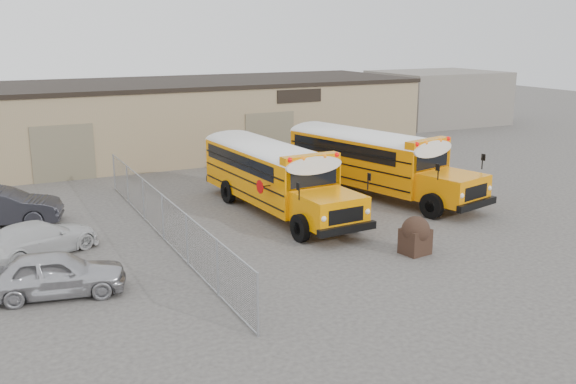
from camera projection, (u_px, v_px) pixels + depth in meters
name	position (u px, v px, depth m)	size (l,w,h in m)	color
ground	(339.00, 240.00, 24.58)	(120.00, 120.00, 0.00)	#43403D
warehouse	(181.00, 117.00, 41.38)	(30.20, 10.20, 4.67)	#95795C
chainlink_fence	(163.00, 217.00, 24.39)	(0.07, 18.07, 1.81)	#96989E
distant_building_right	(437.00, 97.00, 55.21)	(10.00, 8.00, 4.40)	gray
school_bus_left	(216.00, 149.00, 33.53)	(3.33, 10.62, 3.07)	orange
school_bus_right	(287.00, 140.00, 35.81)	(5.17, 11.08, 3.15)	orange
tarp_bundle	(415.00, 235.00, 22.88)	(1.04, 1.02, 1.39)	black
car_silver	(56.00, 274.00, 19.25)	(1.64, 4.09, 1.39)	#B7B7BC
car_white	(39.00, 238.00, 22.76)	(1.74, 4.28, 1.24)	silver
car_dark	(1.00, 207.00, 26.23)	(1.64, 4.71, 1.55)	black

